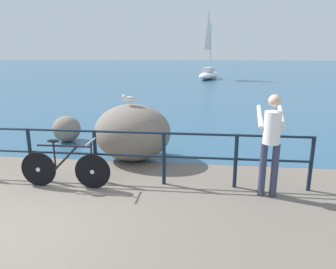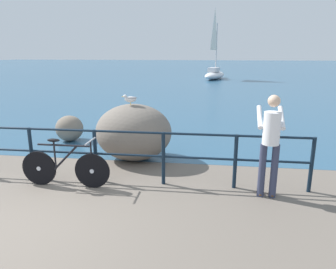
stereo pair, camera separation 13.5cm
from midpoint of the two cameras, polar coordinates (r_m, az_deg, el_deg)
The scene contains 9 objects.
ground_plane at distance 24.07m, azimuth -0.21°, elevation 8.80°, with size 120.00×120.00×0.10m, color #6B6056.
sea_surface at distance 51.84m, azimuth 3.42°, elevation 12.04°, with size 120.00×90.00×0.01m, color #2D5675.
promenade_railing at distance 6.45m, azimuth -19.22°, elevation -2.43°, with size 9.35×0.07×1.02m.
bicycle at distance 6.14m, azimuth -18.70°, elevation -5.66°, with size 1.70×0.48×0.92m.
person_at_railing at distance 5.57m, azimuth 17.46°, elevation -1.11°, with size 0.47×0.65×1.78m.
breakwater_boulder_main at distance 7.29m, azimuth -6.97°, elevation 0.38°, with size 1.76×1.48×1.30m.
breakwater_boulder_left at distance 9.27m, azimuth -18.28°, elevation 0.98°, with size 0.77×0.74×0.72m.
seagull at distance 7.06m, azimuth -7.57°, elevation 6.43°, with size 0.34×0.19×0.23m.
sailboat at distance 29.51m, azimuth 7.26°, elevation 11.27°, with size 2.51×4.59×6.16m.
Camera 1 is at (2.69, -3.79, 2.45)m, focal length 33.67 mm.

